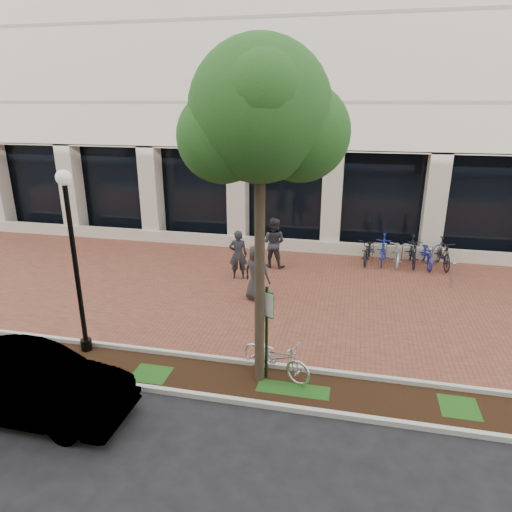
% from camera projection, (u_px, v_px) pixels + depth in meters
% --- Properties ---
extents(ground, '(120.00, 120.00, 0.00)m').
position_uv_depth(ground, '(260.00, 291.00, 15.35)').
color(ground, black).
rests_on(ground, ground).
extents(brick_plaza, '(40.00, 9.00, 0.01)m').
position_uv_depth(brick_plaza, '(260.00, 290.00, 15.35)').
color(brick_plaza, brown).
rests_on(brick_plaza, ground).
extents(planting_strip, '(40.00, 1.50, 0.01)m').
position_uv_depth(planting_strip, '(212.00, 378.00, 10.50)').
color(planting_strip, black).
rests_on(planting_strip, ground).
extents(curb_plaza_side, '(40.00, 0.12, 0.12)m').
position_uv_depth(curb_plaza_side, '(221.00, 359.00, 11.18)').
color(curb_plaza_side, beige).
rests_on(curb_plaza_side, ground).
extents(curb_street_side, '(40.00, 0.12, 0.12)m').
position_uv_depth(curb_street_side, '(201.00, 396.00, 9.79)').
color(curb_street_side, beige).
rests_on(curb_street_side, ground).
extents(near_office_building, '(40.00, 12.12, 16.00)m').
position_uv_depth(near_office_building, '(306.00, 12.00, 21.76)').
color(near_office_building, beige).
rests_on(near_office_building, ground).
extents(parking_sign, '(0.34, 0.07, 2.28)m').
position_uv_depth(parking_sign, '(267.00, 321.00, 10.07)').
color(parking_sign, '#133516').
rests_on(parking_sign, ground).
extents(lamppost, '(0.36, 0.36, 4.61)m').
position_uv_depth(lamppost, '(74.00, 254.00, 10.87)').
color(lamppost, black).
rests_on(lamppost, ground).
extents(street_tree, '(3.28, 2.73, 7.26)m').
position_uv_depth(street_tree, '(262.00, 121.00, 8.65)').
color(street_tree, '#493C29').
rests_on(street_tree, ground).
extents(locked_bicycle, '(1.94, 1.34, 0.96)m').
position_uv_depth(locked_bicycle, '(276.00, 357.00, 10.49)').
color(locked_bicycle, silver).
rests_on(locked_bicycle, ground).
extents(pedestrian_left, '(0.73, 0.55, 1.79)m').
position_uv_depth(pedestrian_left, '(238.00, 255.00, 16.15)').
color(pedestrian_left, '#242428').
rests_on(pedestrian_left, ground).
extents(pedestrian_mid, '(1.04, 0.86, 1.94)m').
position_uv_depth(pedestrian_mid, '(273.00, 243.00, 17.25)').
color(pedestrian_mid, '#2B2A30').
rests_on(pedestrian_mid, ground).
extents(pedestrian_right, '(1.03, 0.83, 1.83)m').
position_uv_depth(pedestrian_right, '(257.00, 273.00, 14.40)').
color(pedestrian_right, '#28272C').
rests_on(pedestrian_right, ground).
extents(bollard, '(0.12, 0.12, 0.93)m').
position_uv_depth(bollard, '(453.00, 275.00, 15.45)').
color(bollard, '#AEAEB2').
rests_on(bollard, ground).
extents(bike_rack_cluster, '(3.60, 2.01, 1.13)m').
position_uv_depth(bike_rack_cluster, '(404.00, 251.00, 17.62)').
color(bike_rack_cluster, black).
rests_on(bike_rack_cluster, ground).
extents(sedan_near_curb, '(4.16, 1.49, 1.37)m').
position_uv_depth(sedan_near_curb, '(29.00, 385.00, 9.13)').
color(sedan_near_curb, '#ABABAF').
rests_on(sedan_near_curb, ground).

